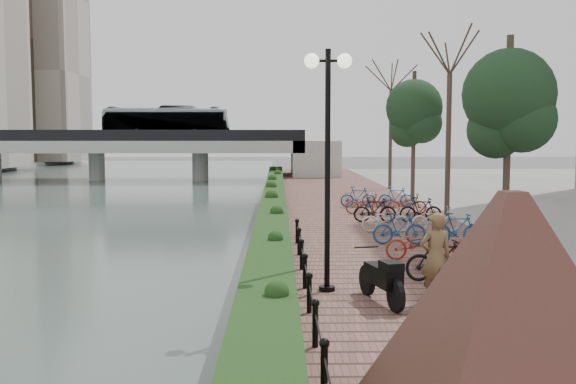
{
  "coord_description": "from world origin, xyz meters",
  "views": [
    {
      "loc": [
        0.81,
        -11.03,
        3.88
      ],
      "look_at": [
        1.14,
        10.51,
        2.0
      ],
      "focal_mm": 40.0,
      "sensor_mm": 36.0,
      "label": 1
    }
  ],
  "objects_px": {
    "pedestrian": "(436,258)",
    "motorcycle": "(381,277)",
    "lamppost": "(328,119)",
    "granite_monument": "(509,330)"
  },
  "relations": [
    {
      "from": "pedestrian",
      "to": "motorcycle",
      "type": "bearing_deg",
      "value": -7.4
    },
    {
      "from": "lamppost",
      "to": "motorcycle",
      "type": "distance_m",
      "value": 3.52
    },
    {
      "from": "granite_monument",
      "to": "pedestrian",
      "type": "bearing_deg",
      "value": 82.39
    },
    {
      "from": "granite_monument",
      "to": "lamppost",
      "type": "relative_size",
      "value": 1.04
    },
    {
      "from": "granite_monument",
      "to": "pedestrian",
      "type": "height_order",
      "value": "granite_monument"
    },
    {
      "from": "lamppost",
      "to": "motorcycle",
      "type": "relative_size",
      "value": 3.03
    },
    {
      "from": "lamppost",
      "to": "motorcycle",
      "type": "height_order",
      "value": "lamppost"
    },
    {
      "from": "motorcycle",
      "to": "lamppost",
      "type": "bearing_deg",
      "value": 118.12
    },
    {
      "from": "granite_monument",
      "to": "pedestrian",
      "type": "xyz_separation_m",
      "value": [
        0.87,
        6.52,
        -0.51
      ]
    },
    {
      "from": "motorcycle",
      "to": "pedestrian",
      "type": "xyz_separation_m",
      "value": [
        1.12,
        0.05,
        0.38
      ]
    }
  ]
}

